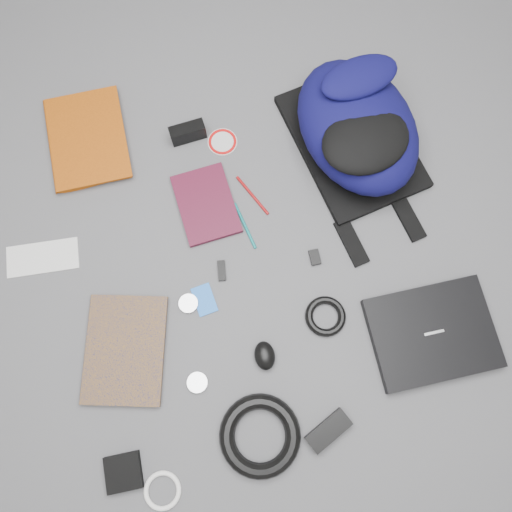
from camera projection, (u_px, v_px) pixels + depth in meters
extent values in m
plane|color=#4F4F51|center=(256.00, 258.00, 1.34)|extent=(4.00, 4.00, 0.00)
cube|color=black|center=(432.00, 333.00, 1.28)|extent=(0.32, 0.25, 0.03)
imported|color=#8B3808|center=(49.00, 147.00, 1.40)|extent=(0.22, 0.29, 0.03)
imported|color=#A76C0B|center=(86.00, 348.00, 1.27)|extent=(0.27, 0.32, 0.02)
cube|color=silver|center=(43.00, 258.00, 1.34)|extent=(0.20, 0.10, 0.00)
cube|color=#3A0B1B|center=(206.00, 204.00, 1.37)|extent=(0.16, 0.22, 0.02)
cube|color=black|center=(188.00, 133.00, 1.40)|extent=(0.10, 0.04, 0.06)
cylinder|color=silver|center=(222.00, 142.00, 1.42)|extent=(0.09, 0.09, 0.00)
cylinder|color=#0C6B6C|center=(245.00, 226.00, 1.36)|extent=(0.03, 0.14, 0.01)
cylinder|color=maroon|center=(252.00, 195.00, 1.38)|extent=(0.06, 0.13, 0.01)
cube|color=blue|center=(204.00, 300.00, 1.31)|extent=(0.06, 0.08, 0.00)
cube|color=black|center=(222.00, 271.00, 1.33)|extent=(0.03, 0.06, 0.01)
cube|color=black|center=(315.00, 257.00, 1.33)|extent=(0.03, 0.04, 0.01)
ellipsoid|color=black|center=(265.00, 356.00, 1.26)|extent=(0.06, 0.08, 0.04)
cylinder|color=#BDBEC0|center=(188.00, 303.00, 1.30)|extent=(0.06, 0.06, 0.01)
cylinder|color=silver|center=(197.00, 382.00, 1.25)|extent=(0.05, 0.05, 0.01)
torus|color=black|center=(325.00, 316.00, 1.29)|extent=(0.13, 0.13, 0.02)
cube|color=black|center=(328.00, 431.00, 1.22)|extent=(0.12, 0.09, 0.03)
torus|color=black|center=(260.00, 436.00, 1.21)|extent=(0.25, 0.25, 0.04)
cube|color=black|center=(123.00, 472.00, 1.20)|extent=(0.09, 0.09, 0.02)
torus|color=white|center=(162.00, 491.00, 1.19)|extent=(0.12, 0.12, 0.01)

